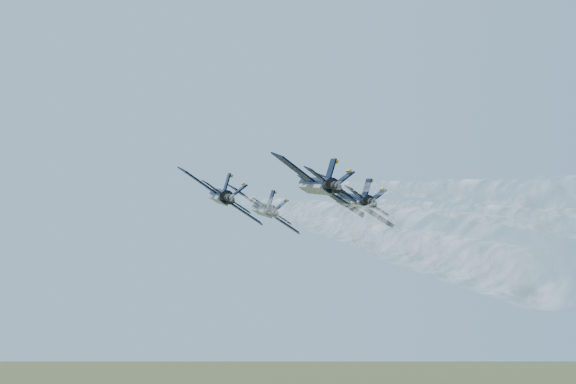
{
  "coord_description": "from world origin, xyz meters",
  "views": [
    {
      "loc": [
        3.36,
        -93.03,
        88.36
      ],
      "look_at": [
        1.86,
        5.7,
        100.47
      ],
      "focal_mm": 50.0,
      "sensor_mm": 36.0,
      "label": 1
    }
  ],
  "objects_px": {
    "jet_lead": "(263,209)",
    "jet_left": "(220,196)",
    "jet_right": "(353,200)",
    "jet_slot": "(317,185)"
  },
  "relations": [
    {
      "from": "jet_lead",
      "to": "jet_left",
      "type": "bearing_deg",
      "value": -120.36
    },
    {
      "from": "jet_right",
      "to": "jet_slot",
      "type": "distance_m",
      "value": 15.24
    },
    {
      "from": "jet_lead",
      "to": "jet_slot",
      "type": "distance_m",
      "value": 26.2
    },
    {
      "from": "jet_right",
      "to": "jet_slot",
      "type": "height_order",
      "value": "same"
    },
    {
      "from": "jet_left",
      "to": "jet_right",
      "type": "height_order",
      "value": "same"
    },
    {
      "from": "jet_left",
      "to": "jet_right",
      "type": "relative_size",
      "value": 1.0
    },
    {
      "from": "jet_lead",
      "to": "jet_left",
      "type": "height_order",
      "value": "same"
    },
    {
      "from": "jet_left",
      "to": "jet_lead",
      "type": "bearing_deg",
      "value": 59.64
    },
    {
      "from": "jet_lead",
      "to": "jet_left",
      "type": "relative_size",
      "value": 1.0
    },
    {
      "from": "jet_right",
      "to": "jet_lead",
      "type": "bearing_deg",
      "value": 122.7
    }
  ]
}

